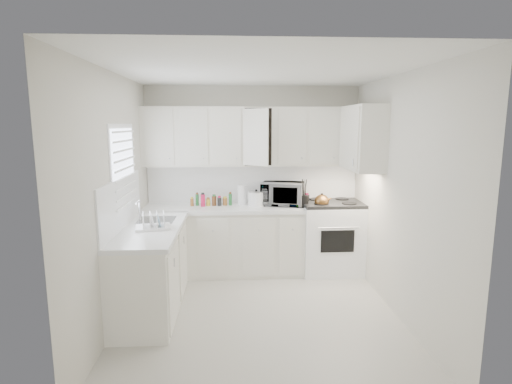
{
  "coord_description": "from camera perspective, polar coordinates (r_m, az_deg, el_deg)",
  "views": [
    {
      "loc": [
        -0.27,
        -4.17,
        2.07
      ],
      "look_at": [
        0.0,
        0.7,
        1.25
      ],
      "focal_mm": 28.38,
      "sensor_mm": 36.0,
      "label": 1
    }
  ],
  "objects": [
    {
      "name": "floor",
      "position": [
        4.67,
        0.5,
        -16.8
      ],
      "size": [
        3.2,
        3.2,
        0.0
      ],
      "primitive_type": "plane",
      "color": "#B9B5A9",
      "rests_on": "ground"
    },
    {
      "name": "ceiling",
      "position": [
        4.21,
        0.55,
        16.76
      ],
      "size": [
        3.2,
        3.2,
        0.0
      ],
      "primitive_type": "plane",
      "rotation": [
        3.14,
        0.0,
        0.0
      ],
      "color": "white",
      "rests_on": "ground"
    },
    {
      "name": "wall_back",
      "position": [
        5.83,
        -0.49,
        1.96
      ],
      "size": [
        3.0,
        0.0,
        3.0
      ],
      "primitive_type": "plane",
      "rotation": [
        1.57,
        0.0,
        0.0
      ],
      "color": "beige",
      "rests_on": "ground"
    },
    {
      "name": "wall_front",
      "position": [
        2.7,
        2.71,
        -7.09
      ],
      "size": [
        3.0,
        0.0,
        3.0
      ],
      "primitive_type": "plane",
      "rotation": [
        -1.57,
        0.0,
        0.0
      ],
      "color": "beige",
      "rests_on": "ground"
    },
    {
      "name": "wall_left",
      "position": [
        4.42,
        -19.29,
        -1.05
      ],
      "size": [
        0.0,
        3.2,
        3.2
      ],
      "primitive_type": "plane",
      "rotation": [
        1.57,
        0.0,
        1.57
      ],
      "color": "beige",
      "rests_on": "ground"
    },
    {
      "name": "wall_right",
      "position": [
        4.6,
        19.52,
        -0.66
      ],
      "size": [
        0.0,
        3.2,
        3.2
      ],
      "primitive_type": "plane",
      "rotation": [
        1.57,
        0.0,
        -1.57
      ],
      "color": "beige",
      "rests_on": "ground"
    },
    {
      "name": "window_blinds",
      "position": [
        4.71,
        -18.06,
        2.73
      ],
      "size": [
        0.06,
        0.96,
        1.06
      ],
      "primitive_type": null,
      "color": "white",
      "rests_on": "wall_left"
    },
    {
      "name": "lower_cabinets_back",
      "position": [
        5.71,
        -4.28,
        -6.97
      ],
      "size": [
        2.22,
        0.6,
        0.9
      ],
      "primitive_type": null,
      "color": "beige",
      "rests_on": "floor"
    },
    {
      "name": "lower_cabinets_left",
      "position": [
        4.76,
        -14.51,
        -10.7
      ],
      "size": [
        0.6,
        1.6,
        0.9
      ],
      "primitive_type": null,
      "color": "beige",
      "rests_on": "floor"
    },
    {
      "name": "countertop_back",
      "position": [
        5.58,
        -4.34,
        -2.32
      ],
      "size": [
        2.24,
        0.64,
        0.05
      ],
      "primitive_type": "cube",
      "color": "silver",
      "rests_on": "lower_cabinets_back"
    },
    {
      "name": "countertop_left",
      "position": [
        4.61,
        -14.63,
        -5.16
      ],
      "size": [
        0.64,
        1.62,
        0.05
      ],
      "primitive_type": "cube",
      "color": "silver",
      "rests_on": "lower_cabinets_left"
    },
    {
      "name": "backsplash_back",
      "position": [
        5.83,
        -0.48,
        1.21
      ],
      "size": [
        2.98,
        0.02,
        0.55
      ],
      "primitive_type": "cube",
      "color": "silver",
      "rests_on": "wall_back"
    },
    {
      "name": "backsplash_left",
      "position": [
        4.62,
        -18.44,
        -1.51
      ],
      "size": [
        0.02,
        1.6,
        0.55
      ],
      "primitive_type": "cube",
      "color": "silver",
      "rests_on": "wall_left"
    },
    {
      "name": "upper_cabinets_back",
      "position": [
        5.64,
        -0.41,
        3.75
      ],
      "size": [
        3.0,
        0.33,
        0.8
      ],
      "primitive_type": null,
      "color": "beige",
      "rests_on": "wall_back"
    },
    {
      "name": "upper_cabinets_right",
      "position": [
        5.27,
        14.58,
        3.03
      ],
      "size": [
        0.33,
        0.9,
        0.8
      ],
      "primitive_type": null,
      "color": "beige",
      "rests_on": "wall_right"
    },
    {
      "name": "sink",
      "position": [
        4.91,
        -13.9,
        -2.49
      ],
      "size": [
        0.42,
        0.38,
        0.3
      ],
      "primitive_type": null,
      "color": "gray",
      "rests_on": "countertop_left"
    },
    {
      "name": "stove",
      "position": [
        5.8,
        10.54,
        -4.86
      ],
      "size": [
        0.84,
        0.7,
        1.28
      ],
      "primitive_type": null,
      "rotation": [
        0.0,
        0.0,
        0.02
      ],
      "color": "white",
      "rests_on": "floor"
    },
    {
      "name": "tea_kettle",
      "position": [
        5.52,
        9.25,
        -1.2
      ],
      "size": [
        0.3,
        0.28,
        0.23
      ],
      "primitive_type": null,
      "rotation": [
        0.0,
        0.0,
        -0.35
      ],
      "color": "brown",
      "rests_on": "stove"
    },
    {
      "name": "frying_pan",
      "position": [
        5.93,
        11.97,
        -1.4
      ],
      "size": [
        0.41,
        0.51,
        0.04
      ],
      "primitive_type": null,
      "rotation": [
        0.0,
        0.0,
        -0.39
      ],
      "color": "black",
      "rests_on": "stove"
    },
    {
      "name": "microwave",
      "position": [
        5.66,
        3.79,
        0.11
      ],
      "size": [
        0.64,
        0.46,
        0.39
      ],
      "primitive_type": "imported",
      "rotation": [
        0.0,
        0.0,
        -0.27
      ],
      "color": "gray",
      "rests_on": "countertop_back"
    },
    {
      "name": "rice_cooker",
      "position": [
        5.61,
        0.03,
        -0.78
      ],
      "size": [
        0.27,
        0.27,
        0.23
      ],
      "primitive_type": null,
      "rotation": [
        0.0,
        0.0,
        -0.18
      ],
      "color": "white",
      "rests_on": "countertop_back"
    },
    {
      "name": "paper_towel",
      "position": [
        5.69,
        -2.02,
        -0.42
      ],
      "size": [
        0.12,
        0.12,
        0.27
      ],
      "primitive_type": "cylinder",
      "color": "white",
      "rests_on": "countertop_back"
    },
    {
      "name": "utensil_crock",
      "position": [
        5.52,
        6.79,
        -0.13
      ],
      "size": [
        0.16,
        0.16,
        0.4
      ],
      "primitive_type": null,
      "rotation": [
        0.0,
        0.0,
        -0.28
      ],
      "color": "black",
      "rests_on": "countertop_back"
    },
    {
      "name": "dish_rack",
      "position": [
        4.53,
        -14.35,
        -3.79
      ],
      "size": [
        0.41,
        0.34,
        0.2
      ],
      "primitive_type": null,
      "rotation": [
        0.0,
        0.0,
        0.2
      ],
      "color": "white",
      "rests_on": "countertop_left"
    },
    {
      "name": "spice_left_0",
      "position": [
        5.72,
        -8.94,
        -1.2
      ],
      "size": [
        0.06,
        0.06,
        0.13
      ],
      "primitive_type": "cylinder",
      "color": "brown",
      "rests_on": "countertop_back"
    },
    {
      "name": "spice_left_1",
      "position": [
        5.63,
        -8.27,
        -1.37
      ],
      "size": [
        0.06,
        0.06,
        0.13
      ],
      "primitive_type": "cylinder",
      "color": "#236A2E",
      "rests_on": "countertop_back"
    },
    {
      "name": "spice_left_2",
      "position": [
        5.71,
        -7.44,
        -1.19
      ],
      "size": [
        0.06,
        0.06,
        0.13
      ],
      "primitive_type": "cylinder",
      "color": "#CA1A49",
      "rests_on": "countertop_back"
    },
    {
      "name": "spice_left_3",
      "position": [
        5.61,
        -6.74,
        -1.35
      ],
      "size": [
        0.06,
        0.06,
        0.13
      ],
      "primitive_type": "cylinder",
      "color": "gold",
      "rests_on": "countertop_back"
    },
    {
      "name": "spice_left_4",
      "position": [
        5.7,
        -5.93,
        -1.18
      ],
      "size": [
        0.06,
        0.06,
        0.13
      ],
      "primitive_type": "cylinder",
      "color": "brown",
      "rests_on": "countertop_back"
    },
    {
      "name": "spice_left_5",
      "position": [
        5.61,
        -5.21,
        -1.34
      ],
      "size": [
        0.06,
        0.06,
        0.13
      ],
      "primitive_type": "cylinder",
      "color": "black",
      "rests_on": "countertop_back"
    },
    {
      "name": "spice_left_6",
      "position": [
        5.69,
        -4.42,
        -1.16
      ],
      "size": [
        0.06,
        0.06,
        0.13
      ],
      "primitive_type": "cylinder",
      "color": "brown",
      "rests_on": "countertop_back"
    },
    {
      "name": "spice_left_7",
      "position": [
        5.6,
        -3.68,
        -1.33
      ],
      "size": [
        0.06,
        0.06,
        0.13
      ],
      "primitive_type": "cylinder",
      "color": "#236A2E",
      "rests_on": "countertop_back"
    },
    {
      "name": "sauce_right_0",
      "position": [
        5.79,
        5.33,
        -0.7
      ],
      "size": [
        0.06,
        0.06,
        0.19
      ],
      "primitive_type": "cylinder",
      "color": "#CA1A49",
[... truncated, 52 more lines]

